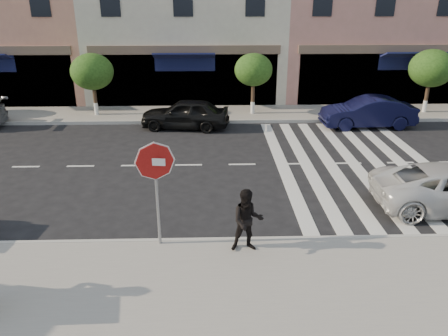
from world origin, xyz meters
TOP-DOWN VIEW (x-y plane):
  - ground at (0.00, 0.00)m, footprint 120.00×120.00m
  - sidewalk_near at (0.00, -3.75)m, footprint 60.00×4.50m
  - sidewalk_far at (0.00, 11.00)m, footprint 60.00×3.00m
  - building_centre at (-0.50, 17.00)m, footprint 11.00×9.00m
  - street_tree_wb at (-5.00, 10.80)m, footprint 2.10×2.10m
  - street_tree_c at (3.00, 10.80)m, footprint 1.90×1.90m
  - street_tree_ea at (12.00, 10.80)m, footprint 2.20×2.20m
  - stop_sign at (-0.45, -1.67)m, footprint 0.94×0.17m
  - walker at (1.70, -2.00)m, footprint 0.80×0.64m
  - car_far_mid at (-0.36, 8.75)m, footprint 4.27×2.15m
  - car_far_right at (8.25, 8.67)m, footprint 4.39×1.65m

SIDE VIEW (x-z plane):
  - ground at x=0.00m, z-range 0.00..0.00m
  - sidewalk_near at x=0.00m, z-range 0.00..0.15m
  - sidewalk_far at x=0.00m, z-range 0.00..0.15m
  - car_far_mid at x=-0.36m, z-range 0.00..1.39m
  - car_far_right at x=8.25m, z-range 0.00..1.43m
  - walker at x=1.70m, z-range 0.15..1.74m
  - stop_sign at x=-0.45m, z-range 0.75..3.43m
  - street_tree_wb at x=-5.00m, z-range 0.78..3.84m
  - street_tree_c at x=3.00m, z-range 0.84..3.87m
  - street_tree_ea at x=12.00m, z-range 0.80..3.99m
  - building_centre at x=-0.50m, z-range 0.00..11.00m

